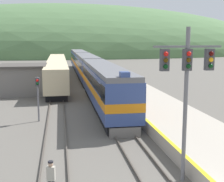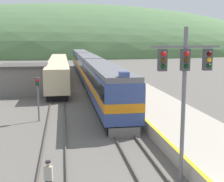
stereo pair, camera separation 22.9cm
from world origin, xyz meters
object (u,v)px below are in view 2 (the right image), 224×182
Objects in this scene: express_train_lead_car at (105,85)px; siding_train at (58,70)px; track_worker at (48,177)px; carriage_second at (88,67)px; signal_post_siding at (38,90)px; signal_mast_main at (185,78)px; carriage_third at (81,59)px.

express_train_lead_car is 0.58× the size of siding_train.
carriage_second is at bearing 82.75° from track_worker.
signal_post_siding is at bearing 95.81° from track_worker.
track_worker is (-4.96, -39.03, -1.38)m from carriage_second.
express_train_lead_car is 12.27× the size of track_worker.
signal_mast_main is 1.97× the size of signal_post_siding.
carriage_third is at bearing 85.20° from track_worker.
express_train_lead_car is 5.50× the size of signal_post_siding.
track_worker is at bearing -174.11° from signal_mast_main.
express_train_lead_car reaches higher than track_worker.
carriage_third is at bearing 90.00° from carriage_second.
carriage_second is 11.23× the size of track_worker.
signal_post_siding is (-6.33, -25.62, 0.38)m from carriage_second.
carriage_second is 1.00× the size of carriage_third.
express_train_lead_car is at bearing 74.48° from track_worker.
carriage_second is at bearing 3.19° from siding_train.
siding_train is 25.40m from signal_post_siding.
siding_train is 21.03× the size of track_worker.
carriage_second and carriage_third have the same top height.
signal_mast_main reaches higher than express_train_lead_car.
siding_train is at bearing 86.74° from signal_post_siding.
signal_mast_main is 7.64m from track_worker.
carriage_third is 11.23× the size of track_worker.
carriage_third is (0.00, 41.19, -0.01)m from express_train_lead_car.
carriage_third is at bearing 91.38° from signal_mast_main.
track_worker is at bearing -90.12° from siding_train.
carriage_second is 26.39m from signal_post_siding.
express_train_lead_car reaches higher than signal_post_siding.
express_train_lead_car reaches higher than siding_train.
carriage_third is at bearing 82.11° from signal_post_siding.
siding_train is 9.43× the size of signal_post_siding.
siding_train is (-4.88, -20.30, -0.45)m from carriage_third.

